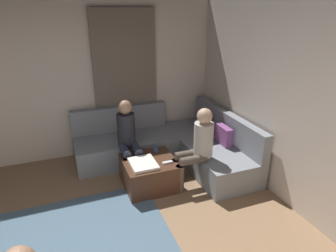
{
  "coord_description": "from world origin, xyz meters",
  "views": [
    {
      "loc": [
        2.17,
        0.18,
        2.5
      ],
      "look_at": [
        -1.63,
        1.63,
        0.85
      ],
      "focal_mm": 31.41,
      "sensor_mm": 36.0,
      "label": 1
    }
  ],
  "objects_px": {
    "coffee_mug": "(156,149)",
    "person_on_couch_side": "(128,135)",
    "sectional_couch": "(172,145)",
    "game_remote": "(167,162)",
    "person_on_couch_back": "(197,145)",
    "ottoman": "(149,173)"
  },
  "relations": [
    {
      "from": "coffee_mug",
      "to": "game_remote",
      "type": "xyz_separation_m",
      "value": [
        0.4,
        0.04,
        -0.04
      ]
    },
    {
      "from": "coffee_mug",
      "to": "person_on_couch_back",
      "type": "distance_m",
      "value": 0.69
    },
    {
      "from": "sectional_couch",
      "to": "person_on_couch_side",
      "type": "distance_m",
      "value": 0.9
    },
    {
      "from": "coffee_mug",
      "to": "person_on_couch_side",
      "type": "xyz_separation_m",
      "value": [
        -0.24,
        -0.38,
        0.19
      ]
    },
    {
      "from": "coffee_mug",
      "to": "game_remote",
      "type": "bearing_deg",
      "value": 5.71
    },
    {
      "from": "person_on_couch_back",
      "to": "person_on_couch_side",
      "type": "xyz_separation_m",
      "value": [
        -0.69,
        -0.85,
        0.0
      ]
    },
    {
      "from": "game_remote",
      "to": "person_on_couch_back",
      "type": "height_order",
      "value": "person_on_couch_back"
    },
    {
      "from": "sectional_couch",
      "to": "game_remote",
      "type": "relative_size",
      "value": 17.0
    },
    {
      "from": "sectional_couch",
      "to": "person_on_couch_back",
      "type": "xyz_separation_m",
      "value": [
        0.84,
        0.06,
        0.38
      ]
    },
    {
      "from": "ottoman",
      "to": "game_remote",
      "type": "relative_size",
      "value": 5.07
    },
    {
      "from": "game_remote",
      "to": "person_on_couch_side",
      "type": "xyz_separation_m",
      "value": [
        -0.64,
        -0.42,
        0.23
      ]
    },
    {
      "from": "sectional_couch",
      "to": "ottoman",
      "type": "xyz_separation_m",
      "value": [
        0.6,
        -0.6,
        -0.07
      ]
    },
    {
      "from": "game_remote",
      "to": "person_on_couch_back",
      "type": "bearing_deg",
      "value": 83.1
    },
    {
      "from": "ottoman",
      "to": "person_on_couch_side",
      "type": "relative_size",
      "value": 0.63
    },
    {
      "from": "coffee_mug",
      "to": "person_on_couch_side",
      "type": "distance_m",
      "value": 0.48
    },
    {
      "from": "coffee_mug",
      "to": "person_on_couch_side",
      "type": "bearing_deg",
      "value": -122.16
    },
    {
      "from": "sectional_couch",
      "to": "coffee_mug",
      "type": "bearing_deg",
      "value": -47.83
    },
    {
      "from": "game_remote",
      "to": "person_on_couch_back",
      "type": "distance_m",
      "value": 0.5
    },
    {
      "from": "sectional_couch",
      "to": "person_on_couch_side",
      "type": "xyz_separation_m",
      "value": [
        0.15,
        -0.8,
        0.38
      ]
    },
    {
      "from": "sectional_couch",
      "to": "ottoman",
      "type": "bearing_deg",
      "value": -45.0
    },
    {
      "from": "ottoman",
      "to": "coffee_mug",
      "type": "height_order",
      "value": "coffee_mug"
    },
    {
      "from": "coffee_mug",
      "to": "person_on_couch_back",
      "type": "bearing_deg",
      "value": 46.57
    }
  ]
}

